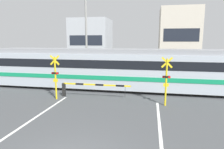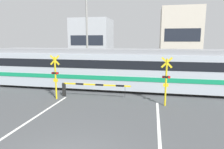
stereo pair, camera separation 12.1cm
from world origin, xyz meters
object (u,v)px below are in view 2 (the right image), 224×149
(crossing_barrier_near, at_px, (84,87))
(crossing_signal_right, at_px, (166,79))
(crossing_barrier_far, at_px, (143,75))
(commuter_train, at_px, (119,68))
(crossing_signal_left, at_px, (55,75))

(crossing_barrier_near, distance_m, crossing_signal_right, 5.67)
(crossing_barrier_near, height_order, crossing_signal_right, crossing_signal_right)
(crossing_barrier_far, bearing_deg, commuter_train, -121.23)
(crossing_barrier_near, xyz_separation_m, crossing_signal_left, (-1.71, -0.80, 0.91))
(crossing_signal_left, bearing_deg, crossing_barrier_far, 49.80)
(commuter_train, distance_m, crossing_signal_right, 5.01)
(crossing_signal_left, height_order, crossing_signal_right, same)
(commuter_train, bearing_deg, crossing_barrier_far, 58.77)
(crossing_barrier_near, relative_size, crossing_barrier_far, 1.00)
(crossing_barrier_near, distance_m, crossing_barrier_far, 6.91)
(commuter_train, xyz_separation_m, crossing_signal_left, (-3.72, -3.56, -0.10))
(crossing_barrier_far, relative_size, crossing_signal_left, 1.63)
(crossing_barrier_far, bearing_deg, crossing_signal_left, -130.20)
(crossing_barrier_far, bearing_deg, crossing_signal_right, -75.37)
(crossing_barrier_far, bearing_deg, crossing_barrier_near, -123.64)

